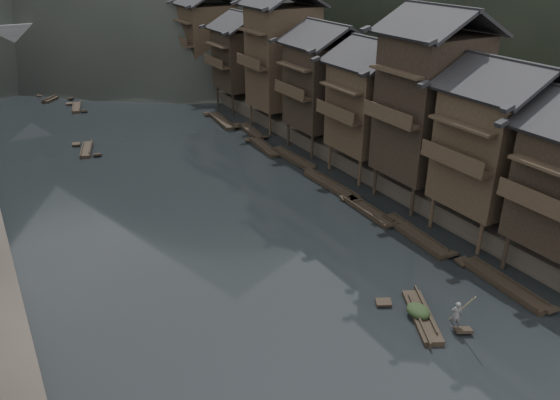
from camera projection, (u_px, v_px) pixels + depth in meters
water at (284, 286)px, 35.61m from camera, size 300.00×300.00×0.00m
right_bank at (351, 84)px, 82.31m from camera, size 40.00×200.00×1.80m
stilt_houses at (335, 68)px, 54.93m from camera, size 9.00×67.60×16.31m
moored_sampans at (314, 174)px, 52.24m from camera, size 3.22×49.71×0.47m
midriver_boats at (61, 103)px, 75.47m from camera, size 4.86×45.17×0.45m
stone_bridge at (64, 44)px, 89.86m from camera, size 40.00×6.00×9.00m
hero_sampan at (422, 316)px, 32.47m from camera, size 3.38×5.36×0.44m
cargo_heap at (419, 306)px, 32.33m from camera, size 1.22×1.60×0.73m
boatman at (457, 311)px, 31.04m from camera, size 0.76×0.74×1.76m
bamboo_pole at (467, 270)px, 29.95m from camera, size 0.93×2.47×3.72m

